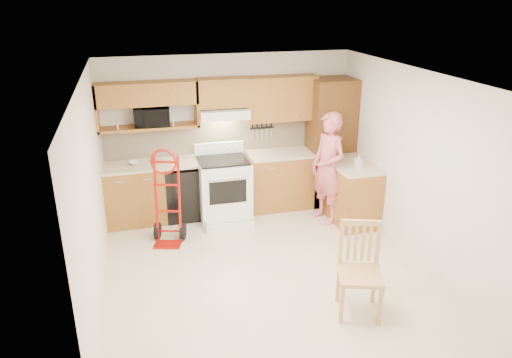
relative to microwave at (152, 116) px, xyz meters
name	(u,v)px	position (x,y,z in m)	size (l,w,h in m)	color
floor	(266,272)	(1.20, -2.08, -1.64)	(4.00, 4.50, 0.02)	beige
ceiling	(268,76)	(1.20, -2.08, 0.88)	(4.00, 4.50, 0.02)	white
wall_back	(228,132)	(1.20, 0.17, -0.38)	(4.00, 0.02, 2.50)	silver
wall_front	(346,285)	(1.20, -4.34, -0.38)	(4.00, 0.02, 2.50)	silver
wall_left	(91,199)	(-0.81, -2.08, -0.38)	(0.02, 4.50, 2.50)	silver
wall_right	(415,167)	(3.21, -2.08, -0.38)	(0.02, 4.50, 2.50)	silver
backsplash	(229,136)	(1.20, 0.15, -0.43)	(3.92, 0.03, 0.55)	beige
lower_cab_left	(135,195)	(-0.35, -0.14, -1.18)	(0.90, 0.60, 0.90)	#A76D31
dishwasher	(184,191)	(0.40, -0.14, -1.21)	(0.60, 0.60, 0.85)	black
lower_cab_right	(282,180)	(2.03, -0.14, -1.18)	(1.14, 0.60, 0.90)	#A76D31
countertop_left	(153,164)	(-0.05, -0.13, -0.71)	(1.50, 0.63, 0.04)	beige
countertop_right	(283,154)	(2.03, -0.13, -0.71)	(1.14, 0.63, 0.04)	beige
cab_return_right	(351,193)	(2.90, -0.94, -1.18)	(0.60, 1.00, 0.90)	#A76D31
countertop_return	(353,165)	(2.90, -0.94, -0.71)	(0.63, 1.00, 0.04)	beige
pantry_tall	(330,142)	(2.85, -0.14, -0.58)	(0.70, 0.60, 2.10)	brown
upper_cab_left	(146,94)	(-0.05, 0.00, 0.35)	(1.50, 0.33, 0.34)	#A76D31
upper_shelf_mw	(149,127)	(-0.05, 0.00, -0.16)	(1.50, 0.33, 0.04)	#A76D31
upper_cab_center	(222,92)	(1.08, 0.00, 0.31)	(0.76, 0.33, 0.44)	#A76D31
upper_cab_right	(281,98)	(2.03, 0.00, 0.17)	(1.14, 0.33, 0.70)	#A76D31
range_hood	(223,113)	(1.08, -0.06, 0.00)	(0.76, 0.46, 0.14)	white
knife_strip	(262,132)	(1.75, 0.12, -0.39)	(0.40, 0.05, 0.29)	black
microwave	(152,116)	(0.00, 0.00, 0.00)	(0.52, 0.35, 0.29)	black
range	(224,185)	(1.00, -0.41, -1.05)	(0.79, 1.03, 1.16)	white
person	(328,168)	(2.52, -0.85, -0.77)	(0.63, 0.42, 1.74)	#CD6270
hand_truck	(166,202)	(0.06, -0.96, -1.00)	(0.50, 0.46, 1.27)	#A71209
dining_chair	(360,272)	(1.96, -3.16, -1.11)	(0.47, 0.51, 1.05)	tan
soap_bottle	(359,161)	(2.90, -1.10, -0.59)	(0.09, 0.09, 0.20)	white
bowl	(136,163)	(-0.30, -0.14, -0.67)	(0.19, 0.19, 0.05)	white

